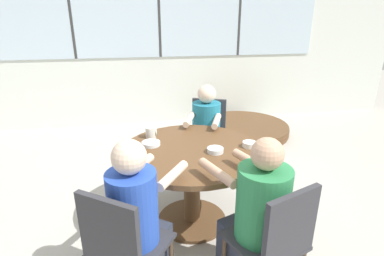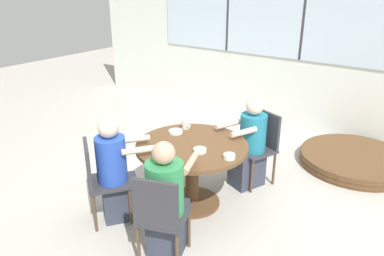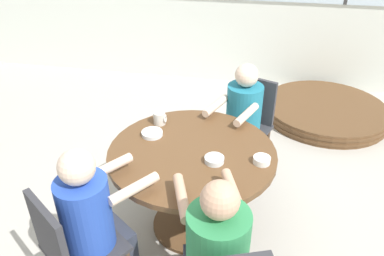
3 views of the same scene
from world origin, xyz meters
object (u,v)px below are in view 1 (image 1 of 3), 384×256
Objects in this scene: chair_for_woman_green_shirt at (208,131)px; bowl_fruit at (249,144)px; bowl_cereal at (151,143)px; chair_for_man_blue_shirt at (121,244)px; folded_table_stack at (243,128)px; person_woman_green_shirt at (206,139)px; chair_for_man_teal_shirt at (276,238)px; coffee_mug at (151,132)px; bowl_white_shallow at (215,150)px; person_man_teal_shirt at (256,225)px; person_man_blue_shirt at (138,228)px.

chair_for_woman_green_shirt reaches higher than bowl_fruit.
bowl_fruit reaches higher than bowl_cereal.
folded_table_stack is at bearing 93.32° from chair_for_man_blue_shirt.
chair_for_man_blue_shirt is 1.72m from person_woman_green_shirt.
chair_for_woman_green_shirt is 0.17m from person_woman_green_shirt.
chair_for_man_blue_shirt is 0.89m from chair_for_man_teal_shirt.
coffee_mug is at bearing 56.88° from person_woman_green_shirt.
folded_table_stack is at bearing -105.87° from chair_for_woman_green_shirt.
chair_for_man_blue_shirt is 0.96m from bowl_cereal.
chair_for_man_teal_shirt is 1.23m from bowl_cereal.
bowl_white_shallow is at bearing 103.32° from person_woman_green_shirt.
bowl_white_shallow is at bearing 81.25° from chair_for_man_teal_shirt.
coffee_mug is 0.86m from bowl_fruit.
chair_for_man_blue_shirt is 0.82m from person_man_teal_shirt.
person_man_blue_shirt is 1.12m from bowl_fruit.
chair_for_man_teal_shirt is 0.83m from person_man_blue_shirt.
person_woman_green_shirt reaches higher than coffee_mug.
coffee_mug is 0.63× the size of bowl_cereal.
person_man_teal_shirt reaches higher than chair_for_woman_green_shirt.
folded_table_stack is at bearing -104.17° from person_woman_green_shirt.
person_man_teal_shirt reaches higher than chair_for_man_blue_shirt.
bowl_fruit is (0.79, -0.18, 0.01)m from bowl_cereal.
person_woman_green_shirt is at bearing 90.00° from chair_for_woman_green_shirt.
bowl_cereal is (-0.65, 1.03, 0.21)m from chair_for_man_teal_shirt.
person_man_blue_shirt is at bearing 83.62° from chair_for_woman_green_shirt.
bowl_cereal is at bearing 104.04° from person_man_teal_shirt.
person_man_blue_shirt reaches higher than person_man_teal_shirt.
chair_for_woman_green_shirt is 1.89m from chair_for_man_blue_shirt.
coffee_mug is at bearing 62.85° from chair_for_woman_green_shirt.
chair_for_man_blue_shirt is 1.13m from coffee_mug.
chair_for_man_teal_shirt is at bearing -61.79° from coffee_mug.
bowl_fruit is at bearing -13.03° from bowl_cereal.
person_woman_green_shirt is 0.98× the size of person_man_teal_shirt.
bowl_fruit is (0.19, -0.78, 0.25)m from person_woman_green_shirt.
bowl_cereal is at bearing 115.71° from person_man_blue_shirt.
bowl_fruit is at bearing 119.00° from chair_for_woman_green_shirt.
bowl_cereal is at bearing 69.64° from chair_for_woman_green_shirt.
chair_for_woman_green_shirt is 1.02m from bowl_white_shallow.
person_woman_green_shirt is 0.88m from bowl_cereal.
bowl_white_shallow is (-0.10, 0.63, 0.24)m from person_man_teal_shirt.
bowl_white_shallow is 0.09× the size of folded_table_stack.
chair_for_man_teal_shirt is 1.38m from coffee_mug.
person_woman_green_shirt reaches higher than chair_for_man_teal_shirt.
chair_for_man_blue_shirt is 8.80× the size of coffee_mug.
person_man_blue_shirt is at bearing -139.12° from bowl_white_shallow.
bowl_fruit is (0.13, -0.93, 0.22)m from chair_for_woman_green_shirt.
chair_for_man_blue_shirt is 0.79× the size of person_man_teal_shirt.
chair_for_man_blue_shirt is 0.81× the size of person_woman_green_shirt.
person_man_teal_shirt is 0.75m from bowl_fruit.
person_man_blue_shirt reaches higher than person_woman_green_shirt.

